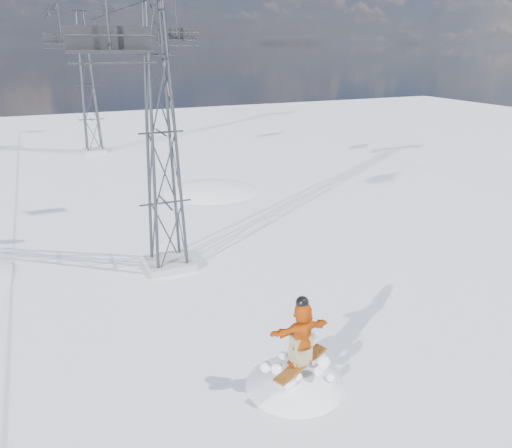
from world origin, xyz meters
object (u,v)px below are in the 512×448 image
object	(u,v)px
lift_tower_near	(161,133)
snowboarder_jump	(293,433)
lift_chair_near	(109,42)
lift_tower_far	(88,85)

from	to	relation	value
lift_tower_near	snowboarder_jump	bearing A→B (deg)	-82.36
lift_tower_near	lift_chair_near	distance (m)	5.86
lift_tower_near	snowboarder_jump	size ratio (longest dim) A/B	1.70
lift_tower_far	snowboarder_jump	bearing A→B (deg)	-88.01
snowboarder_jump	lift_chair_near	size ratio (longest dim) A/B	2.46
lift_tower_far	lift_chair_near	xyz separation A→B (m)	(-2.20, -29.39, 3.19)
lift_tower_far	snowboarder_jump	distance (m)	34.51
lift_tower_near	lift_tower_far	bearing A→B (deg)	90.00
lift_tower_far	snowboarder_jump	size ratio (longest dim) A/B	1.70
snowboarder_jump	lift_chair_near	xyz separation A→B (m)	(-3.37, 4.36, 10.28)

